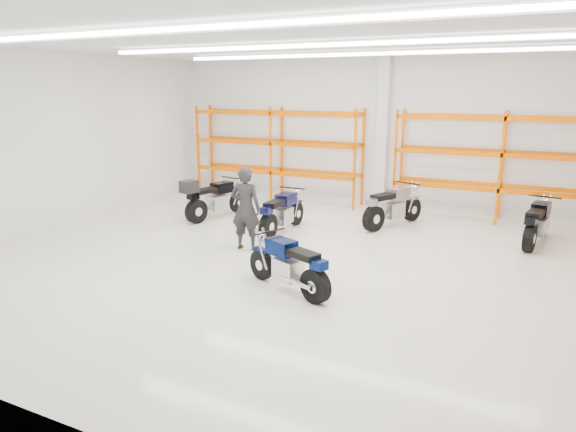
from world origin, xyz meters
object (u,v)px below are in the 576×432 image
at_px(motorcycle_back_a, 212,199).
at_px(structural_column, 383,134).
at_px(motorcycle_main, 290,267).
at_px(motorcycle_back_c, 391,207).
at_px(motorcycle_back_b, 281,214).
at_px(standing_man, 246,208).
at_px(motorcycle_back_d, 537,224).

distance_m(motorcycle_back_a, structural_column, 5.43).
distance_m(motorcycle_main, motorcycle_back_c, 5.23).
height_order(motorcycle_back_a, structural_column, structural_column).
distance_m(motorcycle_back_b, standing_man, 1.61).
xyz_separation_m(motorcycle_main, motorcycle_back_c, (0.45, 5.21, 0.04)).
relative_size(motorcycle_back_a, motorcycle_back_b, 1.05).
bearing_deg(motorcycle_back_c, motorcycle_main, -94.97).
xyz_separation_m(motorcycle_back_c, standing_man, (-2.46, -3.34, 0.43)).
relative_size(motorcycle_back_c, motorcycle_back_d, 1.00).
xyz_separation_m(motorcycle_back_a, motorcycle_back_d, (8.18, 1.26, -0.07)).
relative_size(motorcycle_back_b, structural_column, 0.49).
bearing_deg(motorcycle_back_c, structural_column, 113.01).
bearing_deg(motorcycle_back_c, motorcycle_back_a, -163.78).
bearing_deg(standing_man, motorcycle_back_d, -159.99).
relative_size(motorcycle_back_d, structural_column, 0.48).
relative_size(motorcycle_main, motorcycle_back_a, 0.86).
height_order(motorcycle_back_d, structural_column, structural_column).
bearing_deg(motorcycle_back_b, motorcycle_back_a, 169.57).
height_order(motorcycle_back_b, structural_column, structural_column).
distance_m(motorcycle_back_c, standing_man, 4.17).
bearing_deg(motorcycle_main, motorcycle_back_c, 85.03).
bearing_deg(structural_column, motorcycle_main, -86.45).
xyz_separation_m(motorcycle_back_c, motorcycle_back_d, (3.48, -0.11, -0.03)).
height_order(motorcycle_back_b, motorcycle_back_d, motorcycle_back_b).
height_order(motorcycle_main, motorcycle_back_a, motorcycle_back_a).
height_order(motorcycle_back_c, motorcycle_back_d, motorcycle_back_c).
relative_size(motorcycle_back_b, standing_man, 1.15).
bearing_deg(motorcycle_back_d, motorcycle_main, -127.61).
distance_m(motorcycle_back_a, motorcycle_back_d, 8.27).
bearing_deg(motorcycle_back_c, standing_man, -126.31).
xyz_separation_m(motorcycle_back_b, structural_column, (1.44, 3.94, 1.75)).
distance_m(motorcycle_main, motorcycle_back_d, 6.44).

